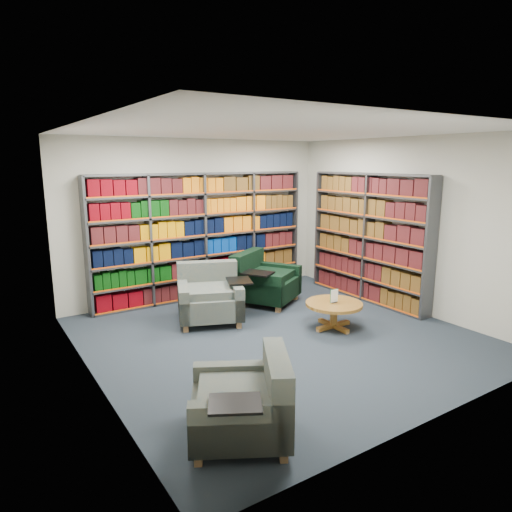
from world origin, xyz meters
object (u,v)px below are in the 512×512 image
chair_teal_left (209,297)px  coffee_table (334,308)px  chair_teal_front (249,406)px  chair_green_right (261,282)px

chair_teal_left → coffee_table: size_ratio=1.52×
chair_teal_left → chair_teal_front: 3.18m
chair_teal_left → chair_teal_front: size_ratio=1.09×
chair_green_right → chair_teal_front: 3.99m
chair_teal_front → coffee_table: chair_teal_front is taller
chair_green_right → chair_teal_front: (-2.30, -3.27, -0.04)m
chair_green_right → chair_teal_left: bearing=-165.9°
chair_green_right → coffee_table: bearing=-83.5°
chair_green_right → coffee_table: size_ratio=1.58×
chair_teal_front → coffee_table: (2.48, 1.63, -0.00)m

